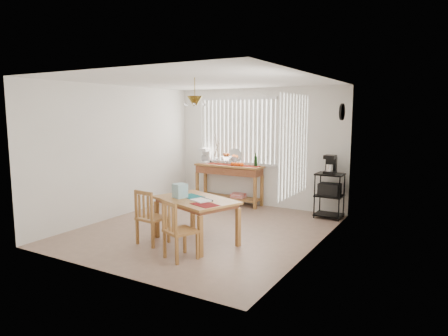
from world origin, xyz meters
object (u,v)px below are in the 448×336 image
Objects in this scene: sideboard at (229,175)px; dining_table at (196,204)px; chair_right at (178,231)px; wire_cart at (329,191)px; cart_items at (331,165)px; chair_left at (151,218)px.

dining_table is at bearing -71.70° from sideboard.
sideboard is 3.57m from chair_right.
cart_items is (0.00, 0.01, 0.52)m from wire_cart.
wire_cart is 2.93m from dining_table.
wire_cart is 1.01× the size of chair_left.
chair_right is (0.22, -0.77, -0.21)m from dining_table.
chair_right reaches higher than dining_table.
chair_left is at bearing 157.63° from chair_right.
cart_items is at bearing 60.56° from dining_table.
cart_items is at bearing -1.65° from sideboard.
dining_table is at bearing 106.11° from chair_right.
cart_items reaches higher than dining_table.
chair_left is (0.32, -3.07, -0.24)m from sideboard.
sideboard is 4.36× the size of cart_items.
wire_cart reaches higher than dining_table.
sideboard is 2.34m from cart_items.
chair_left is at bearing -84.14° from sideboard.
dining_table is (-1.44, -2.56, -0.43)m from cart_items.
sideboard reaches higher than dining_table.
wire_cart is 2.43× the size of cart_items.
wire_cart is 3.54m from chair_right.
chair_right is at bearing -72.19° from sideboard.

